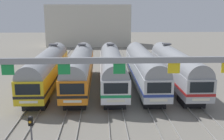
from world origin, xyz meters
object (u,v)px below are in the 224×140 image
at_px(yard_signal_mast, 31,129).
at_px(commuter_train_yellow, 47,68).
at_px(commuter_train_stainless, 175,67).
at_px(catenary_gantry, 119,74).
at_px(commuter_train_orange, 80,68).
at_px(commuter_train_white, 112,67).
at_px(commuter_train_silver, 144,67).

bearing_deg(yard_signal_mast, commuter_train_yellow, 97.30).
bearing_deg(commuter_train_stainless, catenary_gantry, -121.07).
bearing_deg(yard_signal_mast, commuter_train_orange, 82.70).
distance_m(commuter_train_stainless, catenary_gantry, 15.97).
bearing_deg(commuter_train_orange, commuter_train_stainless, 0.00).
distance_m(commuter_train_yellow, commuter_train_white, 8.13).
height_order(commuter_train_orange, yard_signal_mast, commuter_train_orange).
xyz_separation_m(commuter_train_silver, commuter_train_stainless, (4.07, 0.00, 0.00)).
bearing_deg(yard_signal_mast, commuter_train_white, 68.99).
xyz_separation_m(commuter_train_orange, commuter_train_stainless, (12.20, 0.00, 0.00)).
bearing_deg(catenary_gantry, commuter_train_orange, 106.77).
distance_m(commuter_train_orange, commuter_train_white, 4.07).
bearing_deg(commuter_train_white, commuter_train_stainless, 0.00).
xyz_separation_m(commuter_train_yellow, commuter_train_orange, (4.07, 0.00, 0.00)).
bearing_deg(commuter_train_white, commuter_train_silver, -0.06).
height_order(commuter_train_stainless, catenary_gantry, catenary_gantry).
bearing_deg(commuter_train_silver, commuter_train_orange, 179.97).
bearing_deg(catenary_gantry, commuter_train_white, 90.00).
xyz_separation_m(commuter_train_yellow, commuter_train_white, (8.13, 0.00, 0.00)).
bearing_deg(commuter_train_orange, commuter_train_silver, -0.03).
distance_m(commuter_train_silver, commuter_train_stainless, 4.07).
xyz_separation_m(commuter_train_stainless, catenary_gantry, (-8.13, -13.50, 2.55)).
height_order(commuter_train_white, commuter_train_silver, commuter_train_white).
relative_size(commuter_train_yellow, commuter_train_white, 1.00).
xyz_separation_m(commuter_train_silver, catenary_gantry, (-4.07, -13.49, 2.56)).
bearing_deg(commuter_train_white, yard_signal_mast, -111.01).
height_order(commuter_train_yellow, commuter_train_white, same).
distance_m(commuter_train_orange, commuter_train_silver, 8.13).
bearing_deg(commuter_train_white, commuter_train_orange, 180.00).
height_order(commuter_train_white, catenary_gantry, catenary_gantry).
relative_size(commuter_train_yellow, yard_signal_mast, 6.08).
bearing_deg(yard_signal_mast, commuter_train_silver, 57.37).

